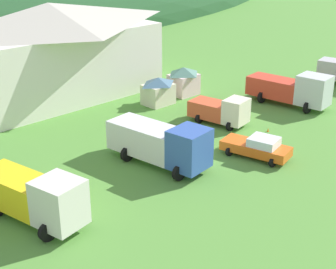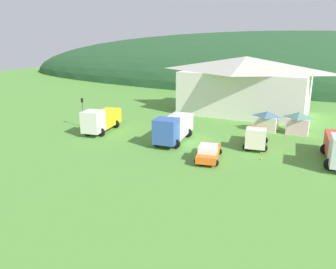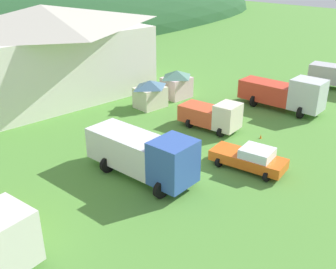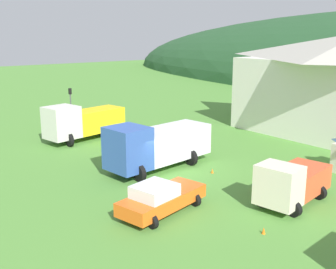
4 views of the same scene
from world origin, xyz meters
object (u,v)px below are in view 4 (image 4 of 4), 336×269
Objects in this scene: service_pickup_orange at (161,198)px; traffic_light_west at (71,105)px; flatbed_truck_yellow at (82,121)px; light_truck_cream at (291,182)px; traffic_cone_mid_row at (263,234)px; box_truck_blue at (156,145)px; traffic_cone_near_pickup at (212,173)px.

traffic_light_west is at bearing -114.81° from service_pickup_orange.
flatbed_truck_yellow is 1.40× the size of light_truck_cream.
traffic_light_west reaches higher than light_truck_cream.
box_truck_blue is at bearing 171.28° from traffic_cone_mid_row.
light_truck_cream reaches higher than service_pickup_orange.
traffic_cone_mid_row is (10.65, -1.63, -1.72)m from box_truck_blue.
box_truck_blue is 1.51× the size of service_pickup_orange.
box_truck_blue is at bearing -1.13° from traffic_light_west.
traffic_light_west is at bearing -97.96° from box_truck_blue.
traffic_light_west is (-13.80, 0.27, 0.79)m from box_truck_blue.
traffic_light_west reaches higher than traffic_cone_near_pickup.
flatbed_truck_yellow reaches higher than traffic_cone_near_pickup.
traffic_cone_mid_row is at bearing -27.93° from traffic_cone_near_pickup.
traffic_cone_near_pickup is at bearing 91.35° from flatbed_truck_yellow.
box_truck_blue is at bearing 81.54° from flatbed_truck_yellow.
traffic_cone_mid_row is at bearing 74.45° from box_truck_blue.
light_truck_cream is 6.38m from traffic_cone_near_pickup.
box_truck_blue is at bearing -136.76° from service_pickup_orange.
service_pickup_orange is (5.90, -4.02, -0.90)m from box_truck_blue.
box_truck_blue is 10.91m from traffic_cone_mid_row.
traffic_cone_near_pickup is at bearing -101.38° from light_truck_cream.
traffic_light_west reaches higher than service_pickup_orange.
service_pickup_orange is 20.24m from traffic_light_west.
light_truck_cream is at bearing 96.81° from box_truck_blue.
traffic_cone_near_pickup is at bearing 152.07° from traffic_cone_mid_row.
flatbed_truck_yellow is at bearing -10.96° from traffic_light_west.
flatbed_truck_yellow is 3.67m from traffic_light_west.
traffic_light_west reaches higher than traffic_cone_mid_row.
service_pickup_orange is at bearing -37.62° from light_truck_cream.
service_pickup_orange is at bearing 48.94° from box_truck_blue.
traffic_cone_mid_row is at bearing 10.51° from light_truck_cream.
light_truck_cream is 8.87× the size of traffic_cone_near_pickup.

